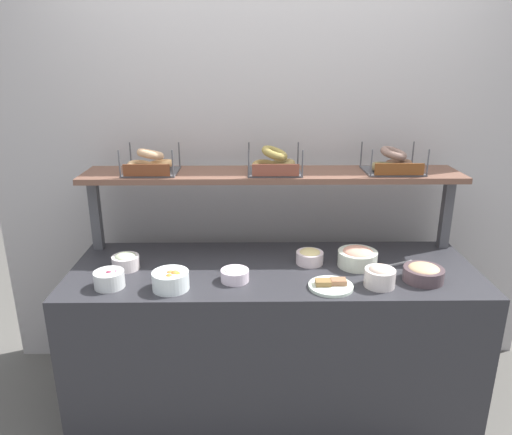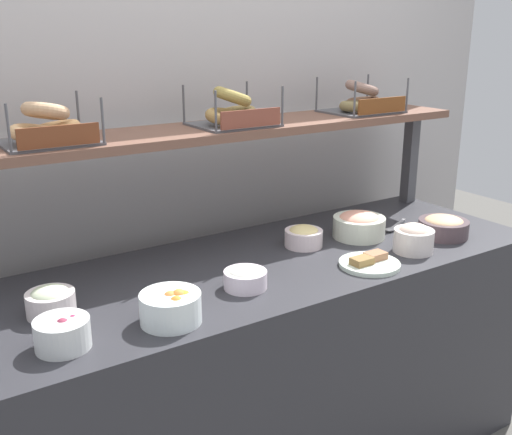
{
  "view_description": "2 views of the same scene",
  "coord_description": "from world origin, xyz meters",
  "px_view_note": "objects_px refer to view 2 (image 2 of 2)",
  "views": [
    {
      "loc": [
        -0.12,
        -2.17,
        1.84
      ],
      "look_at": [
        -0.09,
        0.04,
        1.1
      ],
      "focal_mm": 33.31,
      "sensor_mm": 36.0,
      "label": 1
    },
    {
      "loc": [
        -1.1,
        -1.58,
        1.61
      ],
      "look_at": [
        -0.04,
        0.02,
        1.01
      ],
      "focal_mm": 42.43,
      "sensor_mm": 36.0,
      "label": 2
    }
  ],
  "objects_px": {
    "serving_spoon_near_plate": "(394,227)",
    "bagel_basket_everything": "(233,112)",
    "bagel_basket_plain": "(47,128)",
    "bowl_fruit_salad": "(171,307)",
    "bowl_beet_salad": "(63,333)",
    "bagel_basket_poppy": "(361,101)",
    "bowl_scallion_spread": "(51,301)",
    "bowl_hummus": "(443,226)",
    "bowl_lox_spread": "(359,225)",
    "serving_plate_white": "(369,263)",
    "bowl_egg_salad": "(304,236)",
    "bowl_cream_cheese": "(245,277)",
    "bowl_potato_salad": "(414,238)"
  },
  "relations": [
    {
      "from": "serving_spoon_near_plate",
      "to": "bagel_basket_everything",
      "type": "height_order",
      "value": "bagel_basket_everything"
    },
    {
      "from": "bagel_basket_plain",
      "to": "bowl_fruit_salad",
      "type": "bearing_deg",
      "value": -71.98
    },
    {
      "from": "bagel_basket_everything",
      "to": "bowl_beet_salad",
      "type": "bearing_deg",
      "value": -149.72
    },
    {
      "from": "bowl_fruit_salad",
      "to": "bagel_basket_poppy",
      "type": "relative_size",
      "value": 0.56
    },
    {
      "from": "bowl_scallion_spread",
      "to": "bagel_basket_everything",
      "type": "relative_size",
      "value": 0.47
    },
    {
      "from": "bowl_fruit_salad",
      "to": "bagel_basket_poppy",
      "type": "xyz_separation_m",
      "value": [
        1.11,
        0.49,
        0.43
      ]
    },
    {
      "from": "bowl_beet_salad",
      "to": "bagel_basket_everything",
      "type": "bearing_deg",
      "value": 30.28
    },
    {
      "from": "bowl_hummus",
      "to": "bagel_basket_plain",
      "type": "height_order",
      "value": "bagel_basket_plain"
    },
    {
      "from": "bowl_beet_salad",
      "to": "bowl_lox_spread",
      "type": "bearing_deg",
      "value": 10.44
    },
    {
      "from": "bowl_hummus",
      "to": "serving_plate_white",
      "type": "xyz_separation_m",
      "value": [
        -0.45,
        -0.07,
        -0.03
      ]
    },
    {
      "from": "serving_plate_white",
      "to": "bowl_lox_spread",
      "type": "bearing_deg",
      "value": 54.36
    },
    {
      "from": "bagel_basket_poppy",
      "to": "bowl_hummus",
      "type": "bearing_deg",
      "value": -80.72
    },
    {
      "from": "bowl_hummus",
      "to": "bagel_basket_plain",
      "type": "bearing_deg",
      "value": 162.93
    },
    {
      "from": "bowl_fruit_salad",
      "to": "serving_spoon_near_plate",
      "type": "bearing_deg",
      "value": 12.39
    },
    {
      "from": "bowl_egg_salad",
      "to": "bagel_basket_poppy",
      "type": "bearing_deg",
      "value": 25.06
    },
    {
      "from": "bowl_scallion_spread",
      "to": "bagel_basket_poppy",
      "type": "relative_size",
      "value": 0.45
    },
    {
      "from": "bowl_fruit_salad",
      "to": "bagel_basket_plain",
      "type": "xyz_separation_m",
      "value": [
        -0.16,
        0.48,
        0.43
      ]
    },
    {
      "from": "serving_spoon_near_plate",
      "to": "bowl_cream_cheese",
      "type": "bearing_deg",
      "value": -168.82
    },
    {
      "from": "bagel_basket_everything",
      "to": "bagel_basket_plain",
      "type": "bearing_deg",
      "value": 179.47
    },
    {
      "from": "serving_plate_white",
      "to": "bagel_basket_plain",
      "type": "bearing_deg",
      "value": 151.59
    },
    {
      "from": "bagel_basket_poppy",
      "to": "serving_spoon_near_plate",
      "type": "bearing_deg",
      "value": -95.39
    },
    {
      "from": "bowl_hummus",
      "to": "serving_plate_white",
      "type": "relative_size",
      "value": 0.92
    },
    {
      "from": "bowl_scallion_spread",
      "to": "bagel_basket_everything",
      "type": "xyz_separation_m",
      "value": [
        0.75,
        0.25,
        0.44
      ]
    },
    {
      "from": "bowl_lox_spread",
      "to": "serving_spoon_near_plate",
      "type": "relative_size",
      "value": 1.16
    },
    {
      "from": "bowl_beet_salad",
      "to": "serving_spoon_near_plate",
      "type": "height_order",
      "value": "bowl_beet_salad"
    },
    {
      "from": "bagel_basket_plain",
      "to": "bowl_hummus",
      "type": "bearing_deg",
      "value": -17.07
    },
    {
      "from": "bowl_hummus",
      "to": "serving_spoon_near_plate",
      "type": "xyz_separation_m",
      "value": [
        -0.09,
        0.17,
        -0.03
      ]
    },
    {
      "from": "bowl_egg_salad",
      "to": "serving_spoon_near_plate",
      "type": "relative_size",
      "value": 0.81
    },
    {
      "from": "bowl_hummus",
      "to": "bowl_lox_spread",
      "type": "bearing_deg",
      "value": 148.16
    },
    {
      "from": "bowl_lox_spread",
      "to": "bowl_egg_salad",
      "type": "bearing_deg",
      "value": 171.42
    },
    {
      "from": "serving_spoon_near_plate",
      "to": "bagel_basket_poppy",
      "type": "relative_size",
      "value": 0.58
    },
    {
      "from": "bowl_egg_salad",
      "to": "bowl_lox_spread",
      "type": "bearing_deg",
      "value": -8.58
    },
    {
      "from": "bowl_beet_salad",
      "to": "bowl_lox_spread",
      "type": "relative_size",
      "value": 0.7
    },
    {
      "from": "bowl_hummus",
      "to": "bowl_scallion_spread",
      "type": "distance_m",
      "value": 1.44
    },
    {
      "from": "bowl_potato_salad",
      "to": "bowl_scallion_spread",
      "type": "bearing_deg",
      "value": 170.39
    },
    {
      "from": "bowl_beet_salad",
      "to": "bagel_basket_plain",
      "type": "relative_size",
      "value": 0.49
    },
    {
      "from": "bowl_potato_salad",
      "to": "bagel_basket_poppy",
      "type": "relative_size",
      "value": 0.48
    },
    {
      "from": "bowl_cream_cheese",
      "to": "bowl_hummus",
      "type": "distance_m",
      "value": 0.89
    },
    {
      "from": "bowl_potato_salad",
      "to": "bagel_basket_everything",
      "type": "bearing_deg",
      "value": 135.74
    },
    {
      "from": "bowl_hummus",
      "to": "bowl_lox_spread",
      "type": "height_order",
      "value": "bowl_lox_spread"
    },
    {
      "from": "bowl_lox_spread",
      "to": "serving_plate_white",
      "type": "bearing_deg",
      "value": -125.64
    },
    {
      "from": "bowl_beet_salad",
      "to": "bowl_hummus",
      "type": "height_order",
      "value": "same"
    },
    {
      "from": "bowl_fruit_salad",
      "to": "bagel_basket_everything",
      "type": "bearing_deg",
      "value": 44.28
    },
    {
      "from": "serving_plate_white",
      "to": "serving_spoon_near_plate",
      "type": "height_order",
      "value": "serving_plate_white"
    },
    {
      "from": "bowl_beet_salad",
      "to": "bowl_fruit_salad",
      "type": "distance_m",
      "value": 0.29
    },
    {
      "from": "serving_plate_white",
      "to": "bowl_potato_salad",
      "type": "bearing_deg",
      "value": 4.05
    },
    {
      "from": "bagel_basket_plain",
      "to": "serving_spoon_near_plate",
      "type": "bearing_deg",
      "value": -11.03
    },
    {
      "from": "bowl_cream_cheese",
      "to": "bagel_basket_plain",
      "type": "height_order",
      "value": "bagel_basket_plain"
    },
    {
      "from": "bowl_potato_salad",
      "to": "bowl_hummus",
      "type": "bearing_deg",
      "value": 13.62
    },
    {
      "from": "bowl_cream_cheese",
      "to": "bowl_lox_spread",
      "type": "xyz_separation_m",
      "value": [
        0.61,
        0.16,
        0.01
      ]
    }
  ]
}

